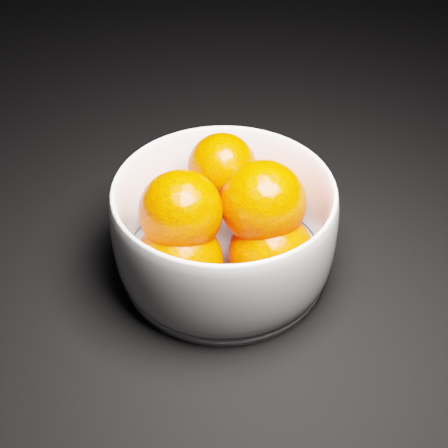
# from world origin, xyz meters

# --- Properties ---
(bowl) EXTENTS (0.22, 0.22, 0.11)m
(bowl) POSITION_xyz_m (0.25, 0.17, 0.05)
(bowl) COLOR white
(bowl) RESTS_ON ground
(orange_pile) EXTENTS (0.18, 0.19, 0.13)m
(orange_pile) POSITION_xyz_m (0.25, 0.17, 0.07)
(orange_pile) COLOR #FF3B00
(orange_pile) RESTS_ON bowl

